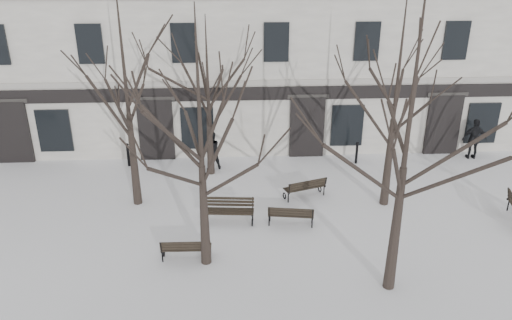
{
  "coord_description": "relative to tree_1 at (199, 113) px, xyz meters",
  "views": [
    {
      "loc": [
        -0.06,
        -13.93,
        9.24
      ],
      "look_at": [
        0.85,
        3.0,
        1.96
      ],
      "focal_mm": 35.0,
      "sensor_mm": 36.0,
      "label": 1
    }
  ],
  "objects": [
    {
      "name": "bench_4",
      "position": [
        3.77,
        4.23,
        -4.5
      ],
      "size": [
        1.77,
        1.13,
        0.85
      ],
      "rotation": [
        0.0,
        0.0,
        3.48
      ],
      "color": "black",
      "rests_on": "ground"
    },
    {
      "name": "building",
      "position": [
        0.92,
        13.54,
        0.55
      ],
      "size": [
        40.4,
        10.2,
        11.4
      ],
      "color": "silver",
      "rests_on": "ground"
    },
    {
      "name": "tree_1",
      "position": [
        0.0,
        0.0,
        0.0
      ],
      "size": [
        5.56,
        5.56,
        7.94
      ],
      "color": "black",
      "rests_on": "ground"
    },
    {
      "name": "bench_2",
      "position": [
        2.94,
        2.12,
        -4.52
      ],
      "size": [
        1.68,
        0.83,
        0.82
      ],
      "rotation": [
        0.0,
        0.0,
        2.99
      ],
      "color": "black",
      "rests_on": "ground"
    },
    {
      "name": "ground",
      "position": [
        0.92,
        0.58,
        -4.97
      ],
      "size": [
        100.0,
        100.0,
        0.0
      ],
      "primitive_type": "plane",
      "color": "white",
      "rests_on": "ground"
    },
    {
      "name": "tree_2",
      "position": [
        5.41,
        -1.54,
        0.77
      ],
      "size": [
        6.42,
        6.42,
        9.17
      ],
      "color": "black",
      "rests_on": "ground"
    },
    {
      "name": "tree_5",
      "position": [
        -0.04,
        6.78,
        -0.7
      ],
      "size": [
        4.78,
        4.78,
        6.82
      ],
      "color": "black",
      "rests_on": "ground"
    },
    {
      "name": "tree_6",
      "position": [
        6.77,
        3.57,
        0.19
      ],
      "size": [
        5.77,
        5.77,
        8.24
      ],
      "color": "black",
      "rests_on": "ground"
    },
    {
      "name": "bollard_a",
      "position": [
        -3.81,
        7.77,
        -4.37
      ],
      "size": [
        0.14,
        0.14,
        1.1
      ],
      "color": "black",
      "rests_on": "ground"
    },
    {
      "name": "pedestrian_b",
      "position": [
        -0.02,
        7.23,
        -4.97
      ],
      "size": [
        1.07,
        0.98,
        1.77
      ],
      "primitive_type": "imported",
      "rotation": [
        0.0,
        0.0,
        3.58
      ],
      "color": "black",
      "rests_on": "ground"
    },
    {
      "name": "pedestrian_c",
      "position": [
        12.21,
        7.82,
        -4.97
      ],
      "size": [
        1.16,
        0.54,
        1.93
      ],
      "primitive_type": "imported",
      "rotation": [
        0.0,
        0.0,
        3.08
      ],
      "color": "black",
      "rests_on": "ground"
    },
    {
      "name": "bench_3",
      "position": [
        0.73,
        2.49,
        -4.47
      ],
      "size": [
        1.85,
        0.81,
        0.91
      ],
      "rotation": [
        0.0,
        0.0,
        -0.09
      ],
      "color": "black",
      "rests_on": "ground"
    },
    {
      "name": "tree_4",
      "position": [
        -2.82,
        4.13,
        0.42
      ],
      "size": [
        6.03,
        6.03,
        8.62
      ],
      "color": "black",
      "rests_on": "ground"
    },
    {
      "name": "bollard_b",
      "position": [
        6.61,
        7.52,
        -4.4
      ],
      "size": [
        0.14,
        0.14,
        1.06
      ],
      "color": "black",
      "rests_on": "ground"
    },
    {
      "name": "bench_1",
      "position": [
        -0.63,
        0.17,
        -4.53
      ],
      "size": [
        1.6,
        0.61,
        0.8
      ],
      "rotation": [
        0.0,
        0.0,
        3.12
      ],
      "color": "black",
      "rests_on": "ground"
    }
  ]
}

